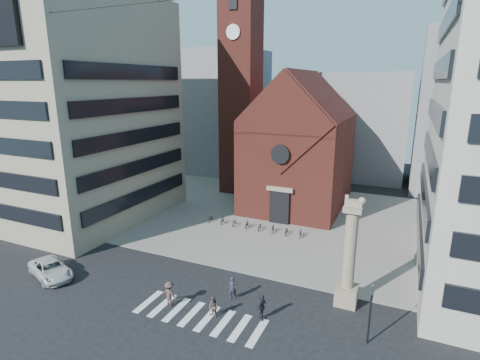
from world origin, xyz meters
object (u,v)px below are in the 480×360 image
object	(u,v)px
traffic_light	(370,312)
pedestrian_2	(262,307)
pedestrian_1	(214,307)
scooter_0	(211,218)
pedestrian_0	(233,288)
white_car	(51,269)
lion_column	(349,263)

from	to	relation	value
traffic_light	pedestrian_2	bearing A→B (deg)	-176.25
pedestrian_1	scooter_0	xyz separation A→B (m)	(-9.30, 16.63, -0.36)
scooter_0	traffic_light	bearing A→B (deg)	-46.36
pedestrian_1	scooter_0	size ratio (longest dim) A/B	1.06
traffic_light	pedestrian_0	xyz separation A→B (m)	(-10.19, 1.02, -1.36)
white_car	pedestrian_0	world-z (taller)	pedestrian_0
pedestrian_0	scooter_0	world-z (taller)	pedestrian_0
pedestrian_0	white_car	bearing A→B (deg)	168.29
lion_column	scooter_0	distance (m)	21.08
pedestrian_1	pedestrian_2	size ratio (longest dim) A/B	0.84
pedestrian_0	scooter_0	distance (m)	16.91
traffic_light	pedestrian_0	distance (m)	10.33
traffic_light	white_car	distance (m)	26.23
traffic_light	scooter_0	bearing A→B (deg)	142.83
lion_column	pedestrian_0	xyz separation A→B (m)	(-8.20, -2.98, -2.53)
pedestrian_1	pedestrian_2	bearing A→B (deg)	36.16
traffic_light	scooter_0	size ratio (longest dim) A/B	2.81
pedestrian_2	scooter_0	size ratio (longest dim) A/B	1.26
lion_column	traffic_light	size ratio (longest dim) A/B	2.02
traffic_light	pedestrian_1	xyz separation A→B (m)	(-10.44, -1.66, -1.48)
lion_column	scooter_0	size ratio (longest dim) A/B	5.66
lion_column	white_car	world-z (taller)	lion_column
pedestrian_0	pedestrian_1	xyz separation A→B (m)	(-0.25, -2.69, -0.12)
pedestrian_2	scooter_0	distance (m)	19.90
pedestrian_0	scooter_0	size ratio (longest dim) A/B	1.21
white_car	scooter_0	world-z (taller)	white_car
lion_column	pedestrian_1	size ratio (longest dim) A/B	5.35
white_car	pedestrian_0	size ratio (longest dim) A/B	2.79
white_car	pedestrian_1	xyz separation A→B (m)	(15.64, 0.71, 0.09)
pedestrian_2	scooter_0	bearing A→B (deg)	51.50
traffic_light	scooter_0	world-z (taller)	traffic_light
white_car	scooter_0	bearing A→B (deg)	0.34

